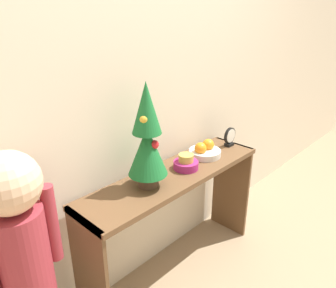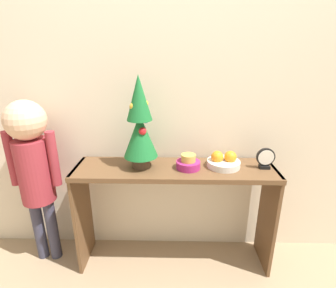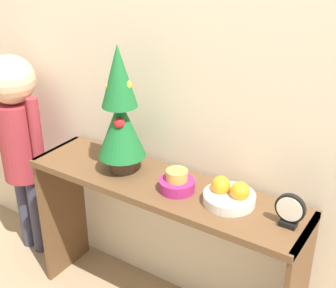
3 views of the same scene
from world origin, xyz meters
name	(u,v)px [view 2 (image 2 of 3)]	position (x,y,z in m)	size (l,w,h in m)	color
ground_plane	(174,277)	(0.00, 0.00, 0.00)	(12.00, 12.00, 0.00)	#997F60
back_wall	(176,74)	(0.00, 0.37, 1.25)	(7.00, 0.05, 2.50)	beige
console_table	(175,190)	(0.00, 0.16, 0.55)	(1.24, 0.32, 0.71)	brown
mini_tree	(140,124)	(-0.21, 0.16, 0.98)	(0.21, 0.21, 0.56)	#4C3828
fruit_bowl	(224,161)	(0.30, 0.18, 0.74)	(0.20, 0.20, 0.10)	silver
singing_bowl	(188,163)	(0.08, 0.15, 0.74)	(0.15, 0.15, 0.09)	#9E2366
desk_clock	(265,159)	(0.55, 0.16, 0.77)	(0.11, 0.04, 0.13)	black
child_figure	(33,161)	(-0.88, 0.17, 0.74)	(0.32, 0.24, 1.12)	#38384C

